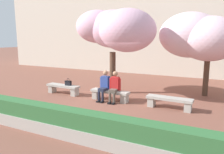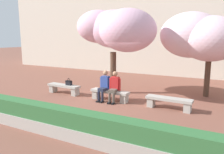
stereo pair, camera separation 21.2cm
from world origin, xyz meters
name	(u,v)px [view 2 (the right image)]	position (x,y,z in m)	size (l,w,h in m)	color
ground_plane	(110,100)	(0.00, 0.00, 0.00)	(100.00, 100.00, 0.00)	brown
building_facade	(167,1)	(0.00, 9.35, 5.45)	(28.00, 4.00, 10.90)	beige
stone_bench_west_end	(64,88)	(-2.52, 0.00, 0.30)	(1.74, 0.48, 0.45)	#ADA89E
stone_bench_near_west	(110,94)	(0.00, 0.00, 0.30)	(1.74, 0.48, 0.45)	#ADA89E
stone_bench_center	(169,102)	(2.52, 0.00, 0.30)	(1.74, 0.48, 0.45)	#ADA89E
person_seated_left	(104,84)	(-0.24, -0.05, 0.70)	(0.51, 0.69, 1.29)	black
person_seated_right	(114,85)	(0.24, -0.05, 0.70)	(0.51, 0.71, 1.29)	black
handbag	(69,82)	(-2.22, 0.02, 0.58)	(0.30, 0.15, 0.34)	black
cherry_tree_main	(115,29)	(-0.34, 1.19, 3.06)	(4.06, 2.79, 4.01)	#513828
cherry_tree_secondary	(205,37)	(3.42, 2.72, 2.69)	(4.17, 2.96, 3.86)	#513828
planter_hedge_foreground	(50,120)	(0.00, -3.64, 0.39)	(8.99, 0.50, 0.80)	#ADA89E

